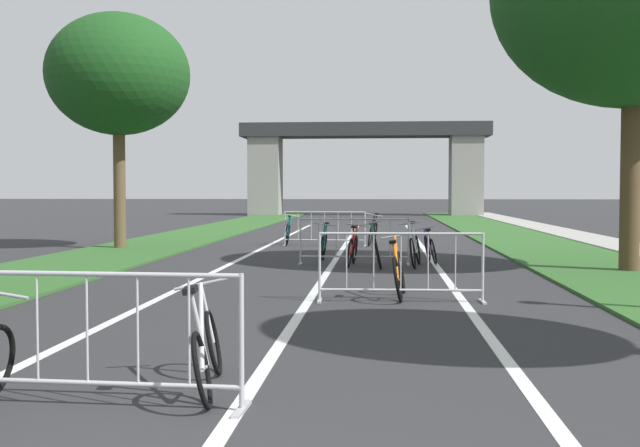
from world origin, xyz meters
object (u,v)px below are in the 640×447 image
at_px(crowd_barrier_second, 401,267).
at_px(crowd_barrier_third, 354,242).
at_px(bicycle_white_6, 415,249).
at_px(bicycle_black_1, 373,233).
at_px(bicycle_silver_2, 207,349).
at_px(bicycle_red_9, 353,249).
at_px(tree_left_maple_mid, 118,75).
at_px(bicycle_teal_0, 323,247).
at_px(crowd_barrier_fourth, 325,229).
at_px(bicycle_teal_10, 287,233).
at_px(bicycle_purple_5, 430,248).
at_px(crowd_barrier_nearest, 87,339).
at_px(bicycle_green_4, 377,249).
at_px(bicycle_orange_7, 399,273).

bearing_deg(crowd_barrier_second, crowd_barrier_third, 98.88).
bearing_deg(bicycle_white_6, bicycle_black_1, -73.29).
distance_m(bicycle_silver_2, bicycle_red_9, 10.69).
bearing_deg(tree_left_maple_mid, crowd_barrier_second, -51.63).
bearing_deg(bicycle_silver_2, crowd_barrier_third, 77.71).
height_order(bicycle_teal_0, bicycle_black_1, bicycle_black_1).
relative_size(crowd_barrier_fourth, bicycle_white_6, 1.49).
bearing_deg(crowd_barrier_third, tree_left_maple_mid, 149.56).
bearing_deg(bicycle_red_9, bicycle_teal_10, 113.65).
bearing_deg(bicycle_white_6, bicycle_purple_5, -104.21).
bearing_deg(tree_left_maple_mid, bicycle_white_6, -28.23).
distance_m(crowd_barrier_nearest, bicycle_green_4, 11.21).
height_order(crowd_barrier_nearest, bicycle_teal_0, crowd_barrier_nearest).
bearing_deg(crowd_barrier_nearest, tree_left_maple_mid, 108.42).
height_order(bicycle_black_1, bicycle_purple_5, bicycle_black_1).
relative_size(tree_left_maple_mid, bicycle_green_4, 3.78).
distance_m(bicycle_white_6, bicycle_red_9, 1.37).
bearing_deg(tree_left_maple_mid, bicycle_teal_10, 25.14).
xyz_separation_m(crowd_barrier_nearest, bicycle_silver_2, (0.83, 0.50, -0.17)).
distance_m(bicycle_black_1, bicycle_silver_2, 17.27).
height_order(crowd_barrier_nearest, bicycle_purple_5, crowd_barrier_nearest).
xyz_separation_m(crowd_barrier_second, crowd_barrier_fourth, (-1.99, 11.51, 0.00)).
height_order(crowd_barrier_fourth, bicycle_red_9, crowd_barrier_fourth).
distance_m(crowd_barrier_second, crowd_barrier_fourth, 11.68).
relative_size(crowd_barrier_second, bicycle_silver_2, 1.50).
height_order(crowd_barrier_fourth, bicycle_black_1, crowd_barrier_fourth).
xyz_separation_m(bicycle_purple_5, bicycle_teal_10, (-4.02, 5.60, 0.03)).
relative_size(crowd_barrier_nearest, bicycle_silver_2, 1.50).
height_order(crowd_barrier_third, bicycle_green_4, bicycle_green_4).
height_order(bicycle_white_6, bicycle_teal_10, bicycle_white_6).
height_order(crowd_barrier_second, bicycle_black_1, crowd_barrier_second).
xyz_separation_m(crowd_barrier_second, bicycle_teal_0, (-1.63, 6.18, -0.15)).
relative_size(tree_left_maple_mid, crowd_barrier_second, 2.66).
bearing_deg(crowd_barrier_third, crowd_barrier_fourth, 100.77).
distance_m(bicycle_teal_0, bicycle_teal_10, 5.94).
height_order(bicycle_white_6, bicycle_orange_7, bicycle_white_6).
height_order(crowd_barrier_third, bicycle_teal_0, crowd_barrier_third).
bearing_deg(crowd_barrier_fourth, bicycle_silver_2, -89.14).
bearing_deg(bicycle_orange_7, crowd_barrier_second, -83.76).
distance_m(bicycle_teal_0, bicycle_silver_2, 11.44).
bearing_deg(crowd_barrier_nearest, bicycle_teal_0, 85.52).
distance_m(crowd_barrier_third, bicycle_teal_10, 6.57).
bearing_deg(bicycle_green_4, tree_left_maple_mid, -33.53).
xyz_separation_m(bicycle_black_1, bicycle_orange_7, (0.51, -11.53, -0.01)).
relative_size(tree_left_maple_mid, crowd_barrier_third, 2.67).
relative_size(crowd_barrier_fourth, bicycle_black_1, 1.49).
bearing_deg(bicycle_teal_0, crowd_barrier_third, 149.43).
bearing_deg(bicycle_orange_7, crowd_barrier_fourth, 104.17).
xyz_separation_m(bicycle_red_9, bicycle_teal_10, (-2.26, 6.52, 0.00)).
distance_m(crowd_barrier_nearest, crowd_barrier_fourth, 17.28).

